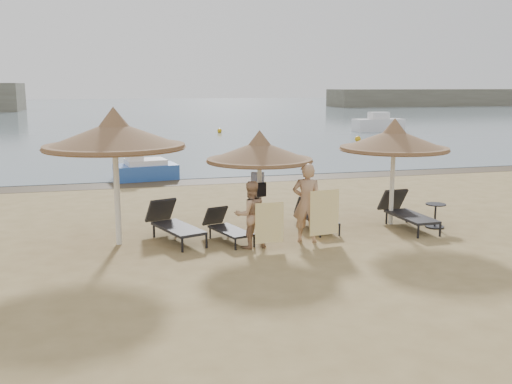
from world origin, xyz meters
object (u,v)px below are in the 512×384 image
at_px(palapa_left, 114,136).
at_px(lounger_near_left, 226,226).
at_px(pedal_boat, 145,169).
at_px(palapa_right, 394,140).
at_px(palapa_center, 260,152).
at_px(side_table, 435,216).
at_px(lounger_near_right, 315,215).
at_px(lounger_far_left, 173,223).
at_px(person_right, 307,196).
at_px(lounger_far_right, 406,212).
at_px(person_left, 250,209).

height_order(palapa_left, lounger_near_left, palapa_left).
relative_size(lounger_near_left, pedal_boat, 0.68).
bearing_deg(palapa_right, lounger_near_left, -174.69).
xyz_separation_m(palapa_center, pedal_boat, (-2.16, 9.38, -1.67)).
distance_m(lounger_near_left, side_table, 5.57).
relative_size(palapa_left, lounger_near_right, 1.85).
distance_m(lounger_far_left, lounger_near_right, 3.72).
xyz_separation_m(lounger_far_left, side_table, (6.79, -0.56, -0.11)).
bearing_deg(palapa_left, lounger_near_left, -5.88).
bearing_deg(palapa_left, palapa_right, 1.37).
xyz_separation_m(lounger_near_right, side_table, (3.08, -0.75, -0.05)).
height_order(palapa_center, lounger_near_right, palapa_center).
height_order(palapa_left, side_table, palapa_left).
relative_size(lounger_near_left, lounger_near_right, 1.00).
bearing_deg(person_right, lounger_far_left, 6.72).
distance_m(palapa_left, lounger_near_right, 5.47).
height_order(palapa_right, lounger_far_left, palapa_right).
xyz_separation_m(palapa_left, pedal_boat, (1.27, 9.41, -2.14)).
distance_m(lounger_near_left, pedal_boat, 9.74).
relative_size(lounger_far_right, person_left, 1.15).
bearing_deg(lounger_near_right, palapa_right, -6.64).
bearing_deg(palapa_right, lounger_far_left, -179.36).
height_order(palapa_center, person_left, palapa_center).
relative_size(lounger_far_right, pedal_boat, 0.81).
bearing_deg(person_left, lounger_near_right, -153.47).
bearing_deg(palapa_left, pedal_boat, 82.34).
bearing_deg(pedal_boat, lounger_near_left, -91.41).
height_order(palapa_left, palapa_right, palapa_left).
bearing_deg(palapa_center, pedal_boat, 102.95).
relative_size(lounger_far_left, person_right, 0.98).
bearing_deg(pedal_boat, side_table, -64.12).
bearing_deg(palapa_right, lounger_far_right, -60.18).
relative_size(lounger_near_right, pedal_boat, 0.68).
distance_m(palapa_center, lounger_near_right, 2.36).
bearing_deg(side_table, pedal_boat, 124.62).
relative_size(palapa_center, lounger_far_left, 1.22).
distance_m(person_left, pedal_boat, 10.60).
bearing_deg(side_table, lounger_far_right, 162.07).
relative_size(palapa_center, lounger_near_right, 1.51).
height_order(lounger_far_right, pedal_boat, pedal_boat).
bearing_deg(lounger_far_right, palapa_left, 176.54).
height_order(palapa_left, pedal_boat, palapa_left).
height_order(palapa_right, lounger_near_left, palapa_right).
bearing_deg(lounger_far_right, lounger_near_left, 178.73).
relative_size(lounger_far_left, pedal_boat, 0.84).
distance_m(lounger_far_right, person_right, 3.15).
bearing_deg(lounger_near_right, person_left, -150.16).
xyz_separation_m(lounger_far_right, person_right, (-3.00, -0.68, 0.68)).
relative_size(side_table, person_right, 0.29).
bearing_deg(lounger_near_left, lounger_far_left, 146.63).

